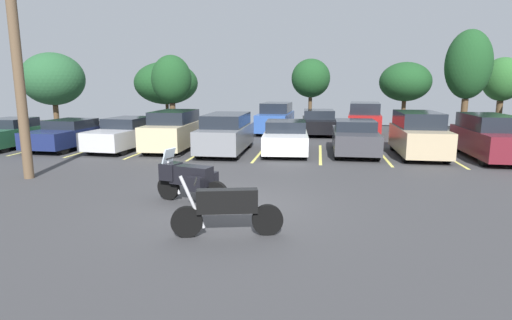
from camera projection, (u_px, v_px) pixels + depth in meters
The scene contains 24 objects.
ground at pixel (229, 208), 10.57m from camera, with size 44.00×44.00×0.10m, color #38383A.
motorcycle_touring at pixel (189, 178), 10.78m from camera, with size 2.09×1.08×1.41m.
motorcycle_second at pixel (226, 209), 8.41m from camera, with size 2.27×0.76×1.30m.
parking_stripes at pixel (232, 152), 18.93m from camera, with size 24.27×5.18×0.01m.
car_green at pixel (11, 133), 20.10m from camera, with size 1.88×4.50×1.42m.
car_navy at pixel (67, 134), 19.71m from camera, with size 2.13×4.30×1.37m.
car_silver at pixel (126, 134), 19.57m from camera, with size 2.17×4.82×1.48m.
car_champagne at pixel (174, 130), 19.41m from camera, with size 1.91×4.69×1.83m.
car_grey at pixel (226, 133), 18.54m from camera, with size 1.87×4.68×1.75m.
car_white at pixel (286, 137), 18.56m from camera, with size 2.16×4.49×1.44m.
car_charcoal at pixel (355, 137), 18.26m from camera, with size 1.88×4.44×1.49m.
car_tan at pixel (418, 134), 17.70m from camera, with size 1.84×4.36×1.88m.
car_maroon at pixel (489, 137), 17.09m from camera, with size 1.79×4.89×1.81m.
car_far_blue at pixel (276, 118), 25.92m from camera, with size 2.05×4.89×1.88m.
car_far_black at pixel (319, 122), 25.23m from camera, with size 2.13×4.49×1.49m.
car_far_red at pixel (364, 119), 24.56m from camera, with size 2.20×4.58×1.96m.
utility_pole at pixel (18, 65), 13.01m from camera, with size 0.97×1.63×7.10m.
tree_center_right at pixel (166, 83), 31.30m from camera, with size 4.77×4.77×4.69m.
tree_center at pixel (405, 82), 27.88m from camera, with size 3.42×3.42×4.50m.
tree_far_left at pixel (53, 79), 29.34m from camera, with size 4.32×4.32×5.23m.
tree_rear at pixel (468, 65), 26.13m from camera, with size 2.81×2.81×6.42m.
tree_center_left at pixel (171, 80), 27.10m from camera, with size 2.61×2.61×4.91m.
tree_far_right at pixel (311, 78), 29.87m from camera, with size 2.78×2.78×4.83m.
tree_left at pixel (502, 80), 28.16m from camera, with size 2.60×2.60×4.83m.
Camera 1 is at (2.20, -9.95, 3.12)m, focal length 28.92 mm.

